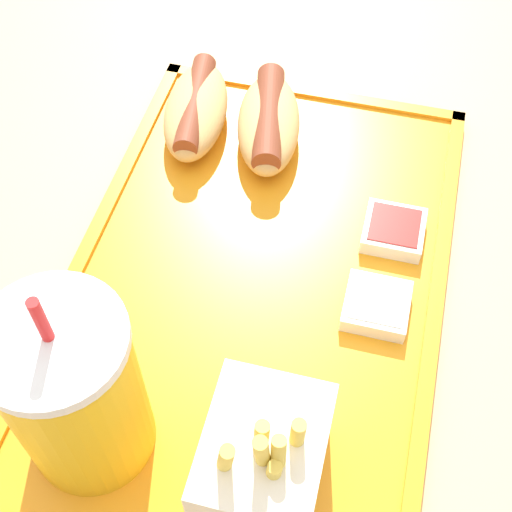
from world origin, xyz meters
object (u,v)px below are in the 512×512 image
object	(u,v)px
hot_dog_near	(271,122)
fries_carton	(264,461)
soda_cup	(75,393)
sauce_cup_ketchup	(394,230)
sauce_cup_mayo	(377,305)
hot_dog_far	(196,109)

from	to	relation	value
hot_dog_near	fries_carton	bearing A→B (deg)	-167.50
soda_cup	sauce_cup_ketchup	distance (m)	0.29
sauce_cup_mayo	sauce_cup_ketchup	size ratio (longest dim) A/B	1.00
hot_dog_far	hot_dog_near	size ratio (longest dim) A/B	0.99
hot_dog_near	sauce_cup_mayo	xyz separation A→B (m)	(-0.16, -0.12, -0.01)
hot_dog_near	sauce_cup_ketchup	xyz separation A→B (m)	(-0.09, -0.13, -0.01)
soda_cup	fries_carton	size ratio (longest dim) A/B	1.64
soda_cup	sauce_cup_ketchup	size ratio (longest dim) A/B	3.53
hot_dog_near	fries_carton	world-z (taller)	fries_carton
hot_dog_near	sauce_cup_mayo	size ratio (longest dim) A/B	2.75
hot_dog_far	fries_carton	size ratio (longest dim) A/B	1.26
soda_cup	hot_dog_near	bearing A→B (deg)	-9.22
hot_dog_near	sauce_cup_mayo	bearing A→B (deg)	-143.03
hot_dog_near	sauce_cup_ketchup	distance (m)	0.15
fries_carton	soda_cup	bearing A→B (deg)	89.05
fries_carton	sauce_cup_mayo	bearing A→B (deg)	-19.28
sauce_cup_mayo	sauce_cup_ketchup	world-z (taller)	same
soda_cup	fries_carton	bearing A→B (deg)	-90.95
hot_dog_far	sauce_cup_ketchup	xyz separation A→B (m)	(-0.09, -0.20, -0.01)
sauce_cup_mayo	hot_dog_near	bearing A→B (deg)	36.97
hot_dog_near	hot_dog_far	bearing A→B (deg)	90.00
fries_carton	sauce_cup_mayo	world-z (taller)	fries_carton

